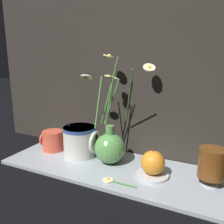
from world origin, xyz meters
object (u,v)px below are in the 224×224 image
Objects in this scene: yellow_mug at (53,140)px; orange_fruit at (153,163)px; vase_with_flowers at (110,145)px; ceramic_pitcher at (80,140)px; tea_glass at (212,164)px.

yellow_mug is 0.46m from orange_fruit.
vase_with_flowers is 0.18m from orange_fruit.
orange_fruit is (0.32, -0.04, -0.02)m from ceramic_pitcher.
yellow_mug is 0.64m from tea_glass.
vase_with_flowers is 3.31× the size of tea_glass.
orange_fruit is (0.46, -0.04, 0.01)m from yellow_mug.
vase_with_flowers is at bearing -0.65° from yellow_mug.
vase_with_flowers is 0.14m from ceramic_pitcher.
tea_glass is 1.37× the size of orange_fruit.
tea_glass reaches higher than yellow_mug.
ceramic_pitcher is at bearing 172.77° from orange_fruit.
yellow_mug is (-0.28, 0.00, -0.03)m from vase_with_flowers.
tea_glass is (0.50, -0.01, 0.01)m from ceramic_pitcher.
tea_glass is (0.64, -0.01, 0.03)m from yellow_mug.
yellow_mug is 1.11× the size of orange_fruit.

